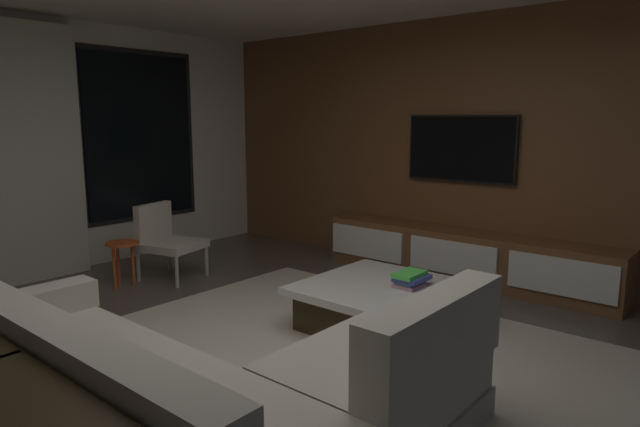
{
  "coord_description": "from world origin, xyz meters",
  "views": [
    {
      "loc": [
        -2.38,
        -2.33,
        1.65
      ],
      "look_at": [
        1.18,
        0.66,
        0.85
      ],
      "focal_mm": 30.9,
      "sensor_mm": 36.0,
      "label": 1
    }
  ],
  "objects_px": {
    "accent_chair_near_window": "(165,237)",
    "side_stool": "(122,250)",
    "coffee_table": "(382,306)",
    "mounted_tv": "(461,148)",
    "sectional_couch": "(193,397)",
    "media_console": "(466,258)",
    "book_stack_on_coffee_table": "(410,279)"
  },
  "relations": [
    {
      "from": "side_stool",
      "to": "media_console",
      "type": "height_order",
      "value": "media_console"
    },
    {
      "from": "sectional_couch",
      "to": "mounted_tv",
      "type": "relative_size",
      "value": 2.1
    },
    {
      "from": "mounted_tv",
      "to": "accent_chair_near_window",
      "type": "bearing_deg",
      "value": 132.43
    },
    {
      "from": "accent_chair_near_window",
      "to": "side_stool",
      "type": "relative_size",
      "value": 1.7
    },
    {
      "from": "accent_chair_near_window",
      "to": "side_stool",
      "type": "distance_m",
      "value": 0.48
    },
    {
      "from": "sectional_couch",
      "to": "accent_chair_near_window",
      "type": "distance_m",
      "value": 3.24
    },
    {
      "from": "sectional_couch",
      "to": "accent_chair_near_window",
      "type": "bearing_deg",
      "value": 57.9
    },
    {
      "from": "book_stack_on_coffee_table",
      "to": "accent_chair_near_window",
      "type": "bearing_deg",
      "value": 97.79
    },
    {
      "from": "side_stool",
      "to": "mounted_tv",
      "type": "height_order",
      "value": "mounted_tv"
    },
    {
      "from": "side_stool",
      "to": "media_console",
      "type": "bearing_deg",
      "value": -46.63
    },
    {
      "from": "media_console",
      "to": "mounted_tv",
      "type": "relative_size",
      "value": 2.6
    },
    {
      "from": "coffee_table",
      "to": "accent_chair_near_window",
      "type": "bearing_deg",
      "value": 95.86
    },
    {
      "from": "sectional_couch",
      "to": "mounted_tv",
      "type": "distance_m",
      "value": 3.97
    },
    {
      "from": "side_stool",
      "to": "sectional_couch",
      "type": "bearing_deg",
      "value": -114.13
    },
    {
      "from": "coffee_table",
      "to": "accent_chair_near_window",
      "type": "xyz_separation_m",
      "value": [
        -0.26,
        2.53,
        0.25
      ]
    },
    {
      "from": "sectional_couch",
      "to": "accent_chair_near_window",
      "type": "relative_size",
      "value": 3.21
    },
    {
      "from": "sectional_couch",
      "to": "side_stool",
      "type": "distance_m",
      "value": 3.05
    },
    {
      "from": "accent_chair_near_window",
      "to": "mounted_tv",
      "type": "relative_size",
      "value": 0.66
    },
    {
      "from": "sectional_couch",
      "to": "side_stool",
      "type": "height_order",
      "value": "sectional_couch"
    },
    {
      "from": "side_stool",
      "to": "mounted_tv",
      "type": "bearing_deg",
      "value": -42.17
    },
    {
      "from": "book_stack_on_coffee_table",
      "to": "mounted_tv",
      "type": "height_order",
      "value": "mounted_tv"
    },
    {
      "from": "book_stack_on_coffee_table",
      "to": "media_console",
      "type": "distance_m",
      "value": 1.55
    },
    {
      "from": "accent_chair_near_window",
      "to": "mounted_tv",
      "type": "height_order",
      "value": "mounted_tv"
    },
    {
      "from": "sectional_couch",
      "to": "coffee_table",
      "type": "relative_size",
      "value": 2.16
    },
    {
      "from": "accent_chair_near_window",
      "to": "media_console",
      "type": "relative_size",
      "value": 0.25
    },
    {
      "from": "coffee_table",
      "to": "accent_chair_near_window",
      "type": "distance_m",
      "value": 2.56
    },
    {
      "from": "media_console",
      "to": "mounted_tv",
      "type": "xyz_separation_m",
      "value": [
        0.18,
        0.2,
        1.1
      ]
    },
    {
      "from": "mounted_tv",
      "to": "sectional_couch",
      "type": "bearing_deg",
      "value": -172.94
    },
    {
      "from": "coffee_table",
      "to": "book_stack_on_coffee_table",
      "type": "height_order",
      "value": "book_stack_on_coffee_table"
    },
    {
      "from": "coffee_table",
      "to": "media_console",
      "type": "height_order",
      "value": "media_console"
    },
    {
      "from": "coffee_table",
      "to": "side_stool",
      "type": "height_order",
      "value": "side_stool"
    },
    {
      "from": "sectional_couch",
      "to": "media_console",
      "type": "distance_m",
      "value": 3.63
    }
  ]
}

